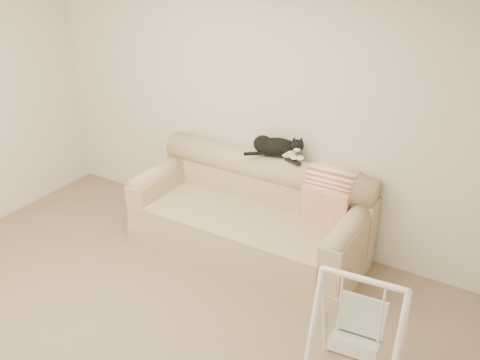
# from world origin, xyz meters

# --- Properties ---
(ground_plane) EXTENTS (5.00, 5.00, 0.00)m
(ground_plane) POSITION_xyz_m (0.00, 0.00, 0.00)
(ground_plane) COLOR #725D4C
(ground_plane) RESTS_ON ground
(room_shell) EXTENTS (5.04, 4.04, 2.60)m
(room_shell) POSITION_xyz_m (0.00, 0.00, 1.53)
(room_shell) COLOR silver
(room_shell) RESTS_ON ground
(sofa) EXTENTS (2.20, 0.93, 0.90)m
(sofa) POSITION_xyz_m (0.07, 1.62, 0.35)
(sofa) COLOR tan
(sofa) RESTS_ON ground
(remote_a) EXTENTS (0.19, 0.10, 0.03)m
(remote_a) POSITION_xyz_m (0.16, 1.86, 0.91)
(remote_a) COLOR black
(remote_a) RESTS_ON sofa
(remote_b) EXTENTS (0.18, 0.10, 0.02)m
(remote_b) POSITION_xyz_m (0.37, 1.82, 0.91)
(remote_b) COLOR black
(remote_b) RESTS_ON sofa
(tuxedo_cat) EXTENTS (0.54, 0.34, 0.22)m
(tuxedo_cat) POSITION_xyz_m (0.19, 1.85, 1.00)
(tuxedo_cat) COLOR black
(tuxedo_cat) RESTS_ON sofa
(throw_blanket) EXTENTS (0.43, 0.38, 0.58)m
(throw_blanket) POSITION_xyz_m (0.75, 1.84, 0.72)
(throw_blanket) COLOR #D24F2E
(throw_blanket) RESTS_ON sofa
(baby_swing) EXTENTS (0.62, 0.66, 0.94)m
(baby_swing) POSITION_xyz_m (1.52, 0.47, 0.47)
(baby_swing) COLOR white
(baby_swing) RESTS_ON ground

